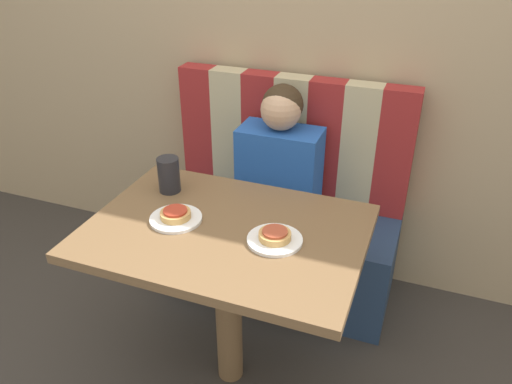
{
  "coord_description": "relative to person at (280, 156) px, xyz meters",
  "views": [
    {
      "loc": [
        0.6,
        -1.29,
        1.65
      ],
      "look_at": [
        0.0,
        0.29,
        0.7
      ],
      "focal_mm": 35.0,
      "sensor_mm": 36.0,
      "label": 1
    }
  ],
  "objects": [
    {
      "name": "dining_table",
      "position": [
        0.0,
        -0.59,
        -0.11
      ],
      "size": [
        0.94,
        0.67,
        0.71
      ],
      "color": "brown",
      "rests_on": "ground_plane"
    },
    {
      "name": "ground_plane",
      "position": [
        0.0,
        -0.59,
        -0.72
      ],
      "size": [
        12.0,
        12.0,
        0.0
      ],
      "primitive_type": "plane",
      "color": "#38332D"
    },
    {
      "name": "pizza_left",
      "position": [
        -0.18,
        -0.6,
        0.01
      ],
      "size": [
        0.11,
        0.11,
        0.03
      ],
      "color": "tan",
      "rests_on": "plate_left"
    },
    {
      "name": "booth_backrest",
      "position": [
        0.0,
        0.18,
        0.01
      ],
      "size": [
        1.09,
        0.1,
        0.59
      ],
      "color": "maroon",
      "rests_on": "booth_seat"
    },
    {
      "name": "pizza_right",
      "position": [
        0.18,
        -0.6,
        0.01
      ],
      "size": [
        0.11,
        0.11,
        0.03
      ],
      "color": "tan",
      "rests_on": "plate_right"
    },
    {
      "name": "wall_back",
      "position": [
        0.0,
        0.28,
        0.58
      ],
      "size": [
        7.0,
        0.05,
        2.6
      ],
      "color": "tan",
      "rests_on": "ground_plane"
    },
    {
      "name": "plate_left",
      "position": [
        -0.18,
        -0.6,
        -0.01
      ],
      "size": [
        0.18,
        0.18,
        0.01
      ],
      "color": "white",
      "rests_on": "dining_table"
    },
    {
      "name": "booth_seat",
      "position": [
        0.0,
        -0.0,
        -0.5
      ],
      "size": [
        1.09,
        0.45,
        0.43
      ],
      "color": "navy",
      "rests_on": "ground_plane"
    },
    {
      "name": "person",
      "position": [
        0.0,
        0.0,
        0.0
      ],
      "size": [
        0.35,
        0.2,
        0.6
      ],
      "color": "#2356B2",
      "rests_on": "booth_seat"
    },
    {
      "name": "plate_right",
      "position": [
        0.18,
        -0.6,
        -0.01
      ],
      "size": [
        0.18,
        0.18,
        0.01
      ],
      "color": "white",
      "rests_on": "dining_table"
    },
    {
      "name": "drinking_cup",
      "position": [
        -0.3,
        -0.42,
        0.06
      ],
      "size": [
        0.08,
        0.08,
        0.14
      ],
      "color": "#232328",
      "rests_on": "dining_table"
    }
  ]
}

